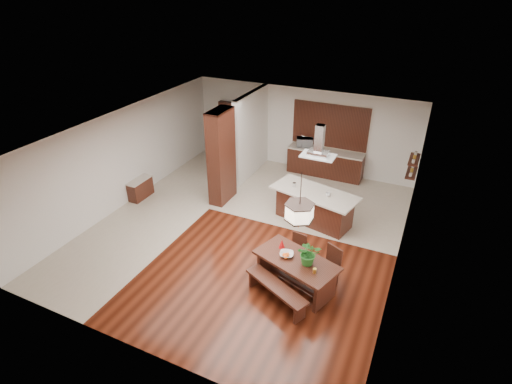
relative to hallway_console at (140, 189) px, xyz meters
The scene contains 25 objects.
room_shell 4.20m from the hallway_console, ahead, with size 9.00×9.04×2.92m.
tile_hallway 1.12m from the hallway_console, 10.68° to the right, with size 2.50×9.00×0.01m, color beige.
tile_kitchen 5.57m from the hallway_console, 24.44° to the left, with size 5.50×4.00×0.01m, color beige.
soffit_band 4.60m from the hallway_console, ahead, with size 8.00×9.00×0.02m, color #38210E.
partition_pier 2.85m from the hallway_console, 22.54° to the left, with size 0.45×1.00×2.90m, color black.
partition_stub 4.09m from the hallway_console, 52.14° to the left, with size 0.18×2.40×2.90m, color silver.
hallway_console is the anchor object (origin of this frame).
hallway_doorway 4.41m from the hallway_console, 75.20° to the left, with size 1.10×0.20×2.10m, color black.
rear_counter 6.26m from the hallway_console, 39.75° to the left, with size 2.60×0.62×0.95m.
kitchen_window 6.58m from the hallway_console, 41.53° to the left, with size 2.60×0.08×1.50m, color #9A5A2E.
shelf_lower 8.12m from the hallway_console, 17.35° to the left, with size 0.26×0.90×0.04m, color black.
shelf_upper 8.18m from the hallway_console, 17.35° to the left, with size 0.26×0.90×0.04m, color black.
dining_table 6.12m from the hallway_console, 17.23° to the right, with size 2.04×1.46×0.77m.
dining_bench 6.13m from the hallway_console, 23.45° to the right, with size 1.63×0.36×0.46m, color black, non-canonical shape.
dining_chair_left 5.70m from the hallway_console, 11.44° to the right, with size 0.38×0.38×0.86m, color black, non-canonical shape.
dining_chair_right 6.61m from the hallway_console, 12.46° to the right, with size 0.43×0.43×0.96m, color black, non-canonical shape.
pendant_lantern 6.41m from the hallway_console, 17.23° to the right, with size 0.64×0.64×1.31m, color beige, non-canonical shape.
foliage_plant 6.43m from the hallway_console, 16.75° to the right, with size 0.50×0.44×0.56m, color #246923.
fruit_bowl 5.89m from the hallway_console, 17.66° to the right, with size 0.31×0.31×0.08m, color beige.
napkin_cone 5.63m from the hallway_console, 16.04° to the right, with size 0.14×0.14×0.22m, color #B10C0E.
gold_ornament 6.68m from the hallway_console, 18.13° to the right, with size 0.08×0.08×0.11m, color gold.
kitchen_island 5.46m from the hallway_console, 10.20° to the left, with size 2.57×1.56×0.99m.
range_hood 5.87m from the hallway_console, 10.24° to the left, with size 0.90×0.55×0.87m, color silver, non-canonical shape.
island_cup 5.87m from the hallway_console, ahead, with size 0.13×0.13×0.10m, color silver.
microwave 5.74m from the hallway_console, 45.08° to the left, with size 0.56×0.38×0.31m, color #BBBDC2.
Camera 1 is at (4.15, -8.28, 6.28)m, focal length 28.00 mm.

